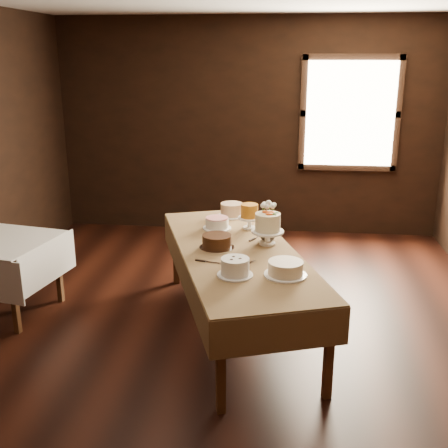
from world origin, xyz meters
The scene contains 19 objects.
floor centered at (0.00, 0.00, 0.00)m, with size 5.00×6.00×0.01m, color black.
wall_back centered at (0.00, 3.00, 1.40)m, with size 5.00×0.02×2.80m, color black.
wall_front centered at (0.00, -3.00, 1.40)m, with size 5.00×0.02×2.80m, color black.
window centered at (1.30, 2.94, 1.60)m, with size 1.10×0.05×1.30m, color #FFEABF.
display_table centered at (0.12, 0.14, 0.69)m, with size 1.67×2.59×0.75m.
side_table centered at (-2.04, 0.25, 0.63)m, with size 0.99×0.99×0.71m.
cake_speckled centered at (-0.02, 1.12, 0.81)m, with size 0.32×0.32×0.14m.
cake_lattice centered at (-0.12, 0.69, 0.79)m, with size 0.29×0.29×0.10m.
cake_caramel centered at (0.18, 0.73, 0.85)m, with size 0.23×0.23×0.25m.
cake_chocolate centered at (-0.06, 0.15, 0.80)m, with size 0.30×0.30×0.12m.
cake_flowers centered at (0.37, 0.30, 0.87)m, with size 0.30×0.30×0.29m.
cake_swirl centered at (0.15, -0.43, 0.81)m, with size 0.29×0.29×0.14m.
cake_cream centered at (0.53, -0.38, 0.80)m, with size 0.36×0.36×0.11m.
cake_server_a centered at (0.24, -0.17, 0.75)m, with size 0.24×0.03×0.01m, color silver.
cake_server_c centered at (-0.06, 0.41, 0.75)m, with size 0.24×0.03×0.01m, color silver.
cake_server_d centered at (0.29, 0.50, 0.75)m, with size 0.24×0.03×0.01m, color silver.
cake_server_e centered at (-0.03, -0.19, 0.75)m, with size 0.24×0.03×0.01m, color silver.
flower_vase centered at (0.37, 0.39, 0.82)m, with size 0.14×0.14×0.15m, color #2D2823.
flower_bouquet centered at (0.37, 0.39, 1.01)m, with size 0.14×0.14×0.20m, color white, non-canonical shape.
Camera 1 is at (0.49, -4.17, 2.33)m, focal length 43.70 mm.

